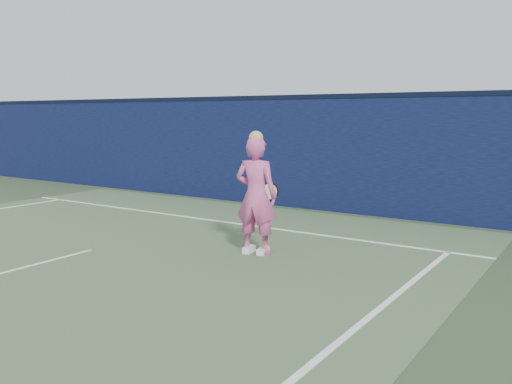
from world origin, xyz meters
The scene contains 6 objects.
ground centered at (0.00, 0.00, 0.00)m, with size 80.00×80.00×0.00m, color #34442A.
backstop_wall centered at (0.00, 6.50, 1.25)m, with size 24.00×0.40×2.50m, color black.
wall_cap centered at (0.00, 6.50, 2.55)m, with size 24.00×0.42×0.10m, color black.
player centered at (2.29, 2.31, 0.92)m, with size 0.74×0.55×1.91m.
racket centered at (2.20, 2.79, 0.91)m, with size 0.54×0.31×0.31m.
court_lines centered at (0.00, -0.33, 0.01)m, with size 11.00×12.04×0.01m.
Camera 1 is at (6.84, -4.57, 2.16)m, focal length 38.00 mm.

